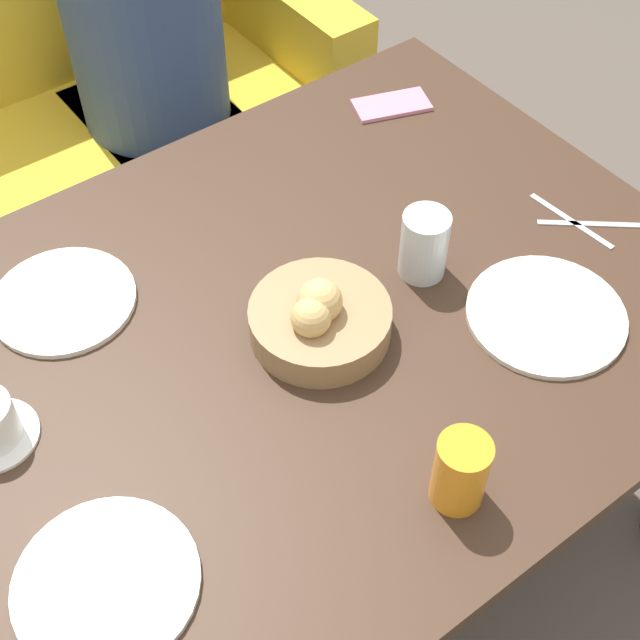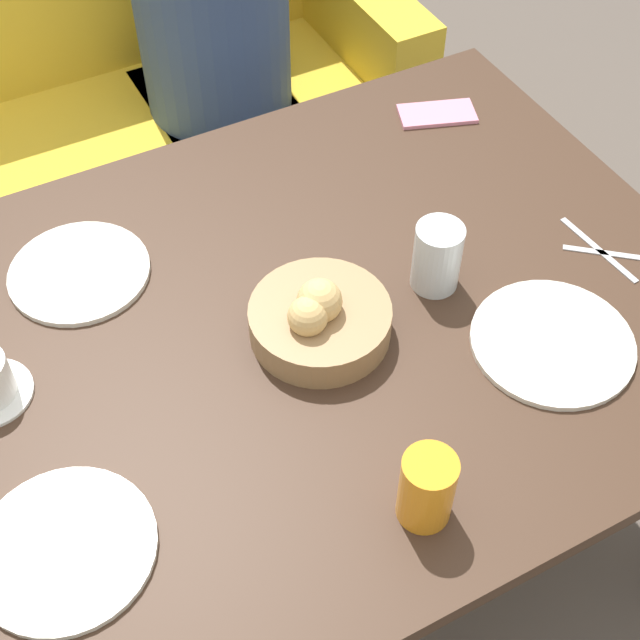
{
  "view_description": "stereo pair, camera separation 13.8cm",
  "coord_description": "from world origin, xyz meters",
  "px_view_note": "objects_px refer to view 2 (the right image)",
  "views": [
    {
      "loc": [
        -0.44,
        -0.75,
        1.79
      ],
      "look_at": [
        0.09,
        -0.04,
        0.74
      ],
      "focal_mm": 50.0,
      "sensor_mm": 36.0,
      "label": 1
    },
    {
      "loc": [
        -0.32,
        -0.82,
        1.79
      ],
      "look_at": [
        0.09,
        -0.04,
        0.74
      ],
      "focal_mm": 50.0,
      "sensor_mm": 36.0,
      "label": 2
    }
  ],
  "objects_px": {
    "plate_near_left": "(65,549)",
    "plate_far_center": "(79,272)",
    "bread_basket": "(319,319)",
    "juice_glass": "(427,488)",
    "knife_silver": "(617,255)",
    "cell_phone": "(437,114)",
    "couch": "(67,143)",
    "fork_silver": "(598,250)",
    "plate_near_right": "(552,342)",
    "water_tumbler": "(437,257)",
    "seated_person": "(217,65)"
  },
  "relations": [
    {
      "from": "plate_near_left",
      "to": "plate_far_center",
      "type": "xyz_separation_m",
      "value": [
        0.17,
        0.47,
        0.0
      ]
    },
    {
      "from": "bread_basket",
      "to": "juice_glass",
      "type": "relative_size",
      "value": 1.87
    },
    {
      "from": "juice_glass",
      "to": "knife_silver",
      "type": "distance_m",
      "value": 0.61
    },
    {
      "from": "cell_phone",
      "to": "juice_glass",
      "type": "bearing_deg",
      "value": -123.82
    },
    {
      "from": "knife_silver",
      "to": "plate_near_left",
      "type": "bearing_deg",
      "value": -174.88
    },
    {
      "from": "couch",
      "to": "knife_silver",
      "type": "bearing_deg",
      "value": -62.39
    },
    {
      "from": "juice_glass",
      "to": "fork_silver",
      "type": "height_order",
      "value": "juice_glass"
    },
    {
      "from": "plate_near_right",
      "to": "cell_phone",
      "type": "relative_size",
      "value": 1.54
    },
    {
      "from": "plate_near_right",
      "to": "plate_far_center",
      "type": "xyz_separation_m",
      "value": [
        -0.6,
        0.49,
        0.0
      ]
    },
    {
      "from": "plate_near_left",
      "to": "fork_silver",
      "type": "bearing_deg",
      "value": 6.63
    },
    {
      "from": "bread_basket",
      "to": "juice_glass",
      "type": "height_order",
      "value": "juice_glass"
    },
    {
      "from": "juice_glass",
      "to": "cell_phone",
      "type": "distance_m",
      "value": 0.88
    },
    {
      "from": "plate_near_right",
      "to": "water_tumbler",
      "type": "distance_m",
      "value": 0.22
    },
    {
      "from": "plate_near_right",
      "to": "fork_silver",
      "type": "xyz_separation_m",
      "value": [
        0.2,
        0.13,
        -0.0
      ]
    },
    {
      "from": "seated_person",
      "to": "bread_basket",
      "type": "height_order",
      "value": "seated_person"
    },
    {
      "from": "bread_basket",
      "to": "cell_phone",
      "type": "distance_m",
      "value": 0.61
    },
    {
      "from": "seated_person",
      "to": "plate_near_right",
      "type": "xyz_separation_m",
      "value": [
        0.06,
        -1.21,
        0.2
      ]
    },
    {
      "from": "bread_basket",
      "to": "plate_far_center",
      "type": "bearing_deg",
      "value": 134.5
    },
    {
      "from": "plate_far_center",
      "to": "cell_phone",
      "type": "bearing_deg",
      "value": 6.61
    },
    {
      "from": "couch",
      "to": "plate_near_left",
      "type": "distance_m",
      "value": 1.45
    },
    {
      "from": "cell_phone",
      "to": "bread_basket",
      "type": "bearing_deg",
      "value": -140.32
    },
    {
      "from": "seated_person",
      "to": "plate_near_left",
      "type": "bearing_deg",
      "value": -120.9
    },
    {
      "from": "bread_basket",
      "to": "water_tumbler",
      "type": "bearing_deg",
      "value": 2.44
    },
    {
      "from": "juice_glass",
      "to": "fork_silver",
      "type": "xyz_separation_m",
      "value": [
        0.53,
        0.28,
        -0.06
      ]
    },
    {
      "from": "plate_far_center",
      "to": "water_tumbler",
      "type": "height_order",
      "value": "water_tumbler"
    },
    {
      "from": "fork_silver",
      "to": "knife_silver",
      "type": "height_order",
      "value": "same"
    },
    {
      "from": "plate_near_left",
      "to": "water_tumbler",
      "type": "height_order",
      "value": "water_tumbler"
    },
    {
      "from": "bread_basket",
      "to": "fork_silver",
      "type": "height_order",
      "value": "bread_basket"
    },
    {
      "from": "seated_person",
      "to": "cell_phone",
      "type": "bearing_deg",
      "value": -71.21
    },
    {
      "from": "fork_silver",
      "to": "cell_phone",
      "type": "height_order",
      "value": "cell_phone"
    },
    {
      "from": "knife_silver",
      "to": "fork_silver",
      "type": "bearing_deg",
      "value": 128.93
    },
    {
      "from": "couch",
      "to": "water_tumbler",
      "type": "height_order",
      "value": "couch"
    },
    {
      "from": "couch",
      "to": "cell_phone",
      "type": "distance_m",
      "value": 1.07
    },
    {
      "from": "fork_silver",
      "to": "cell_phone",
      "type": "xyz_separation_m",
      "value": [
        -0.04,
        0.45,
        0.0
      ]
    },
    {
      "from": "plate_near_right",
      "to": "juice_glass",
      "type": "bearing_deg",
      "value": -155.46
    },
    {
      "from": "bread_basket",
      "to": "plate_near_right",
      "type": "relative_size",
      "value": 0.87
    },
    {
      "from": "plate_near_left",
      "to": "juice_glass",
      "type": "bearing_deg",
      "value": -20.71
    },
    {
      "from": "seated_person",
      "to": "plate_near_right",
      "type": "height_order",
      "value": "seated_person"
    },
    {
      "from": "plate_near_left",
      "to": "juice_glass",
      "type": "xyz_separation_m",
      "value": [
        0.44,
        -0.17,
        0.05
      ]
    },
    {
      "from": "plate_near_left",
      "to": "juice_glass",
      "type": "relative_size",
      "value": 2.03
    },
    {
      "from": "plate_near_left",
      "to": "water_tumbler",
      "type": "distance_m",
      "value": 0.71
    },
    {
      "from": "juice_glass",
      "to": "knife_silver",
      "type": "bearing_deg",
      "value": 25.11
    },
    {
      "from": "juice_glass",
      "to": "knife_silver",
      "type": "xyz_separation_m",
      "value": [
        0.55,
        0.26,
        -0.06
      ]
    },
    {
      "from": "water_tumbler",
      "to": "cell_phone",
      "type": "relative_size",
      "value": 0.72
    },
    {
      "from": "plate_near_left",
      "to": "fork_silver",
      "type": "distance_m",
      "value": 0.98
    },
    {
      "from": "plate_far_center",
      "to": "cell_phone",
      "type": "distance_m",
      "value": 0.77
    },
    {
      "from": "plate_far_center",
      "to": "plate_near_left",
      "type": "bearing_deg",
      "value": -109.85
    },
    {
      "from": "juice_glass",
      "to": "knife_silver",
      "type": "relative_size",
      "value": 0.81
    },
    {
      "from": "plate_near_right",
      "to": "cell_phone",
      "type": "xyz_separation_m",
      "value": [
        0.16,
        0.57,
        -0.0
      ]
    },
    {
      "from": "couch",
      "to": "fork_silver",
      "type": "height_order",
      "value": "couch"
    }
  ]
}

